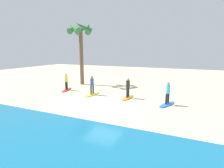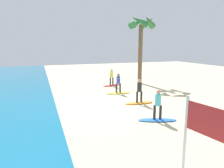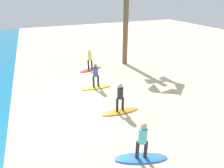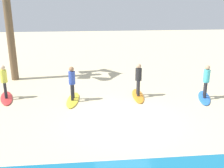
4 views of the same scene
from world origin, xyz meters
name	(u,v)px [view 4 (image 4 of 4)]	position (x,y,z in m)	size (l,w,h in m)	color
ground_plane	(124,119)	(0.00, 0.00, 0.00)	(60.00, 60.00, 0.00)	beige
surfboard_blue	(204,98)	(-4.35, -1.96, 0.04)	(2.10, 0.56, 0.09)	blue
surfer_blue	(206,79)	(-4.35, -1.96, 1.04)	(0.32, 0.44, 1.64)	#232328
surfboard_orange	(138,96)	(-1.08, -2.57, 0.04)	(2.10, 0.56, 0.09)	orange
surfer_orange	(138,77)	(-1.08, -2.57, 1.04)	(0.32, 0.46, 1.64)	#232328
surfboard_yellow	(73,100)	(2.21, -2.30, 0.04)	(2.10, 0.56, 0.09)	yellow
surfer_yellow	(72,81)	(2.21, -2.30, 1.04)	(0.32, 0.46, 1.64)	#232328
surfboard_red	(6,98)	(5.54, -2.90, 0.04)	(2.10, 0.56, 0.09)	red
surfer_red	(4,79)	(5.54, -2.90, 1.04)	(0.32, 0.45, 1.64)	#232328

